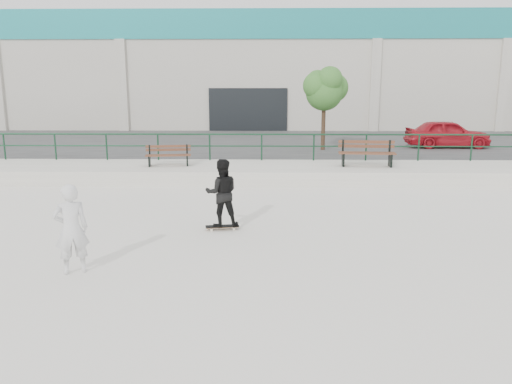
{
  "coord_description": "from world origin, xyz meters",
  "views": [
    {
      "loc": [
        1.18,
        -8.29,
        3.28
      ],
      "look_at": [
        0.97,
        2.0,
        1.11
      ],
      "focal_mm": 35.0,
      "sensor_mm": 36.0,
      "label": 1
    }
  ],
  "objects_px": {
    "bench_left": "(168,155)",
    "tree": "(325,88)",
    "bench_right": "(367,153)",
    "red_car": "(447,134)",
    "standing_skater": "(222,193)",
    "skateboard": "(222,227)",
    "seated_skater": "(71,229)"
  },
  "relations": [
    {
      "from": "bench_left",
      "to": "tree",
      "type": "distance_m",
      "value": 8.07
    },
    {
      "from": "bench_left",
      "to": "bench_right",
      "type": "bearing_deg",
      "value": -8.08
    },
    {
      "from": "tree",
      "to": "red_car",
      "type": "xyz_separation_m",
      "value": [
        5.86,
        1.01,
        -2.09
      ]
    },
    {
      "from": "standing_skater",
      "to": "bench_left",
      "type": "bearing_deg",
      "value": -77.59
    },
    {
      "from": "tree",
      "to": "standing_skater",
      "type": "distance_m",
      "value": 11.99
    },
    {
      "from": "red_car",
      "to": "skateboard",
      "type": "bearing_deg",
      "value": 142.52
    },
    {
      "from": "tree",
      "to": "seated_skater",
      "type": "height_order",
      "value": "tree"
    },
    {
      "from": "red_car",
      "to": "standing_skater",
      "type": "bearing_deg",
      "value": 142.52
    },
    {
      "from": "bench_right",
      "to": "bench_left",
      "type": "bearing_deg",
      "value": -175.2
    },
    {
      "from": "bench_left",
      "to": "seated_skater",
      "type": "distance_m",
      "value": 9.27
    },
    {
      "from": "tree",
      "to": "red_car",
      "type": "distance_m",
      "value": 6.31
    },
    {
      "from": "tree",
      "to": "bench_left",
      "type": "bearing_deg",
      "value": -142.08
    },
    {
      "from": "bench_left",
      "to": "skateboard",
      "type": "height_order",
      "value": "bench_left"
    },
    {
      "from": "standing_skater",
      "to": "tree",
      "type": "bearing_deg",
      "value": -116.48
    },
    {
      "from": "standing_skater",
      "to": "skateboard",
      "type": "bearing_deg",
      "value": 74.18
    },
    {
      "from": "red_car",
      "to": "tree",
      "type": "bearing_deg",
      "value": 100.03
    },
    {
      "from": "bench_right",
      "to": "standing_skater",
      "type": "distance_m",
      "value": 7.98
    },
    {
      "from": "bench_right",
      "to": "standing_skater",
      "type": "bearing_deg",
      "value": -120.95
    },
    {
      "from": "tree",
      "to": "seated_skater",
      "type": "relative_size",
      "value": 2.24
    },
    {
      "from": "bench_right",
      "to": "tree",
      "type": "bearing_deg",
      "value": 106.53
    },
    {
      "from": "red_car",
      "to": "standing_skater",
      "type": "xyz_separation_m",
      "value": [
        -9.45,
        -12.21,
        -0.26
      ]
    },
    {
      "from": "bench_right",
      "to": "seated_skater",
      "type": "xyz_separation_m",
      "value": [
        -7.03,
        -9.33,
        -0.14
      ]
    },
    {
      "from": "skateboard",
      "to": "standing_skater",
      "type": "distance_m",
      "value": 0.81
    },
    {
      "from": "tree",
      "to": "skateboard",
      "type": "xyz_separation_m",
      "value": [
        -3.59,
        -11.2,
        -3.16
      ]
    },
    {
      "from": "red_car",
      "to": "skateboard",
      "type": "distance_m",
      "value": 15.48
    },
    {
      "from": "standing_skater",
      "to": "seated_skater",
      "type": "relative_size",
      "value": 0.97
    },
    {
      "from": "tree",
      "to": "red_car",
      "type": "bearing_deg",
      "value": 9.76
    },
    {
      "from": "seated_skater",
      "to": "bench_right",
      "type": "bearing_deg",
      "value": -153.17
    },
    {
      "from": "red_car",
      "to": "standing_skater",
      "type": "relative_size",
      "value": 2.4
    },
    {
      "from": "skateboard",
      "to": "standing_skater",
      "type": "relative_size",
      "value": 0.51
    },
    {
      "from": "bench_right",
      "to": "skateboard",
      "type": "height_order",
      "value": "bench_right"
    },
    {
      "from": "standing_skater",
      "to": "bench_right",
      "type": "bearing_deg",
      "value": -133.94
    }
  ]
}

